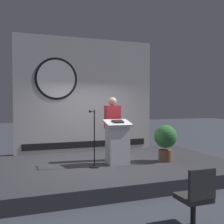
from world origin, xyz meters
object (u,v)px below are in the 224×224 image
(audience_chair_left, at_px, (197,194))
(microphone_stand, at_px, (94,147))
(speaker_person, at_px, (112,128))
(podium, at_px, (118,142))
(potted_plant, at_px, (165,139))

(audience_chair_left, bearing_deg, microphone_stand, 103.25)
(speaker_person, distance_m, audience_chair_left, 3.62)
(podium, distance_m, speaker_person, 0.58)
(speaker_person, bearing_deg, podium, -95.15)
(speaker_person, bearing_deg, microphone_stand, -140.20)
(microphone_stand, bearing_deg, speaker_person, 39.80)
(podium, relative_size, audience_chair_left, 1.25)
(podium, xyz_separation_m, potted_plant, (1.31, -0.12, 0.03))
(speaker_person, xyz_separation_m, potted_plant, (1.26, -0.60, -0.29))
(speaker_person, bearing_deg, audience_chair_left, -89.83)
(potted_plant, xyz_separation_m, audience_chair_left, (-1.25, -2.96, -0.38))
(speaker_person, distance_m, potted_plant, 1.43)
(microphone_stand, relative_size, potted_plant, 1.45)
(microphone_stand, height_order, potted_plant, microphone_stand)
(audience_chair_left, bearing_deg, potted_plant, 67.04)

